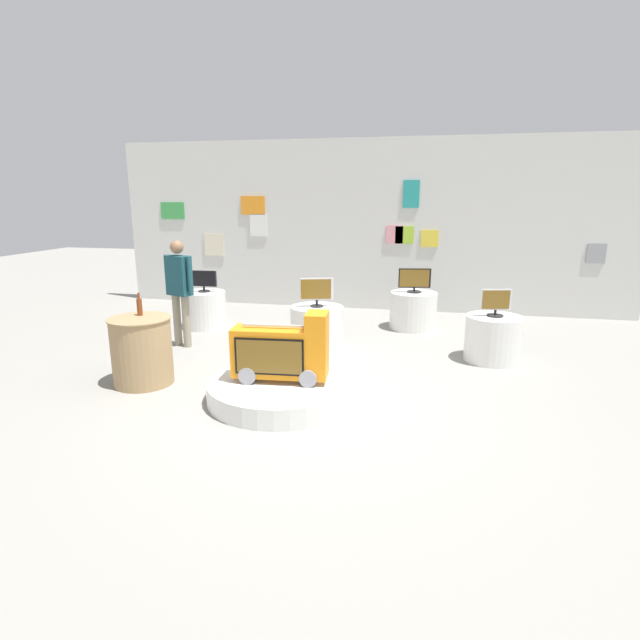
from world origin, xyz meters
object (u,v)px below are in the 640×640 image
(display_pedestal_far_right, at_px, (413,310))
(novelty_firetruck_tv, at_px, (282,353))
(main_display_pedestal, at_px, (281,389))
(tv_on_left_rear, at_px, (317,291))
(bottle_on_side_table, at_px, (140,306))
(shopper_browsing_near_truck, at_px, (179,285))
(display_pedestal_center_rear, at_px, (205,310))
(tv_on_center_rear, at_px, (203,280))
(tv_on_right_rear, at_px, (496,302))
(display_pedestal_left_rear, at_px, (317,327))
(tv_on_far_right, at_px, (415,280))
(side_table_round, at_px, (142,350))
(display_pedestal_right_rear, at_px, (493,338))

(display_pedestal_far_right, bearing_deg, novelty_firetruck_tv, -110.68)
(main_display_pedestal, bearing_deg, tv_on_left_rear, 90.99)
(main_display_pedestal, distance_m, bottle_on_side_table, 2.06)
(display_pedestal_far_right, bearing_deg, bottle_on_side_table, -134.46)
(main_display_pedestal, xyz_separation_m, shopper_browsing_near_truck, (-2.09, 1.73, 0.84))
(display_pedestal_center_rear, xyz_separation_m, display_pedestal_far_right, (3.59, 0.70, 0.00))
(tv_on_center_rear, bearing_deg, display_pedestal_far_right, 11.11)
(display_pedestal_center_rear, distance_m, bottle_on_side_table, 2.69)
(novelty_firetruck_tv, xyz_separation_m, tv_on_right_rear, (2.50, 1.97, 0.29))
(display_pedestal_left_rear, bearing_deg, tv_on_right_rear, -2.24)
(tv_on_center_rear, relative_size, bottle_on_side_table, 1.69)
(display_pedestal_left_rear, bearing_deg, display_pedestal_far_right, 46.84)
(tv_on_left_rear, relative_size, tv_on_right_rear, 1.19)
(bottle_on_side_table, distance_m, shopper_browsing_near_truck, 1.48)
(tv_on_center_rear, bearing_deg, tv_on_right_rear, -10.60)
(tv_on_center_rear, height_order, tv_on_far_right, tv_on_far_right)
(display_pedestal_center_rear, height_order, display_pedestal_far_right, same)
(display_pedestal_center_rear, bearing_deg, side_table_round, -81.25)
(display_pedestal_left_rear, xyz_separation_m, shopper_browsing_near_truck, (-2.06, -0.33, 0.63))
(main_display_pedestal, height_order, display_pedestal_center_rear, display_pedestal_center_rear)
(display_pedestal_far_right, xyz_separation_m, side_table_round, (-3.18, -3.42, 0.10))
(display_pedestal_center_rear, height_order, tv_on_right_rear, tv_on_right_rear)
(tv_on_far_right, distance_m, bottle_on_side_table, 4.62)
(novelty_firetruck_tv, relative_size, tv_on_left_rear, 2.25)
(novelty_firetruck_tv, distance_m, tv_on_right_rear, 3.19)
(shopper_browsing_near_truck, bearing_deg, tv_on_center_rear, 96.80)
(tv_on_right_rear, bearing_deg, tv_on_far_right, 125.93)
(display_pedestal_left_rear, height_order, tv_on_center_rear, tv_on_center_rear)
(display_pedestal_far_right, relative_size, side_table_round, 0.97)
(tv_on_far_right, bearing_deg, novelty_firetruck_tv, -110.69)
(display_pedestal_left_rear, distance_m, side_table_round, 2.62)
(display_pedestal_center_rear, bearing_deg, display_pedestal_right_rear, -10.60)
(display_pedestal_right_rear, xyz_separation_m, bottle_on_side_table, (-4.39, -1.71, 0.63))
(display_pedestal_center_rear, bearing_deg, tv_on_far_right, 10.99)
(tv_on_far_right, xyz_separation_m, bottle_on_side_table, (-3.23, -3.29, 0.08))
(display_pedestal_far_right, relative_size, bottle_on_side_table, 2.88)
(display_pedestal_right_rear, bearing_deg, side_table_round, -157.06)
(tv_on_far_right, xyz_separation_m, shopper_browsing_near_truck, (-3.46, -1.82, 0.09))
(tv_on_right_rear, height_order, shopper_browsing_near_truck, shopper_browsing_near_truck)
(tv_on_far_right, distance_m, shopper_browsing_near_truck, 3.91)
(display_pedestal_left_rear, distance_m, bottle_on_side_table, 2.65)
(shopper_browsing_near_truck, bearing_deg, tv_on_left_rear, 9.11)
(side_table_round, bearing_deg, display_pedestal_far_right, 47.14)
(tv_on_left_rear, distance_m, tv_on_far_right, 2.05)
(tv_on_center_rear, relative_size, display_pedestal_far_right, 0.59)
(novelty_firetruck_tv, bearing_deg, bottle_on_side_table, 171.96)
(novelty_firetruck_tv, relative_size, display_pedestal_right_rear, 1.41)
(display_pedestal_far_right, bearing_deg, display_pedestal_left_rear, -133.16)
(tv_on_center_rear, height_order, display_pedestal_right_rear, tv_on_center_rear)
(display_pedestal_left_rear, xyz_separation_m, bottle_on_side_table, (-1.83, -1.80, 0.63))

